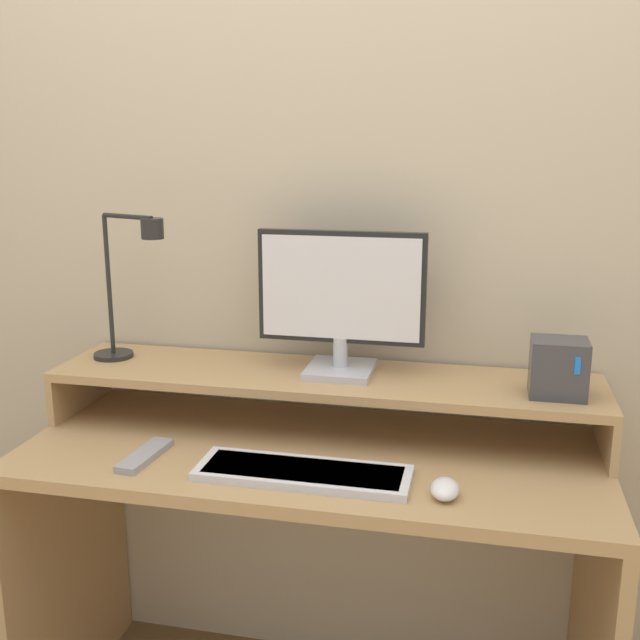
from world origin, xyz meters
name	(u,v)px	position (x,y,z in m)	size (l,w,h in m)	color
wall_back	(339,230)	(0.00, 0.62, 1.25)	(6.00, 0.05, 2.50)	beige
desk	(311,532)	(0.00, 0.29, 0.56)	(1.36, 0.58, 0.77)	tan
monitor_shelf	(323,381)	(0.00, 0.43, 0.89)	(1.36, 0.30, 0.14)	tan
monitor	(341,300)	(0.04, 0.45, 1.10)	(0.41, 0.17, 0.35)	#BCBCC1
desk_lamp	(130,284)	(-0.51, 0.43, 1.12)	(0.24, 0.13, 0.39)	black
router_dock	(558,368)	(0.55, 0.39, 0.98)	(0.12, 0.10, 0.13)	#3D3D42
keyboard	(303,472)	(0.02, 0.14, 0.78)	(0.46, 0.15, 0.02)	silver
mouse	(445,489)	(0.32, 0.11, 0.79)	(0.06, 0.09, 0.04)	white
remote_control	(145,455)	(-0.36, 0.15, 0.78)	(0.07, 0.18, 0.02)	#99999E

